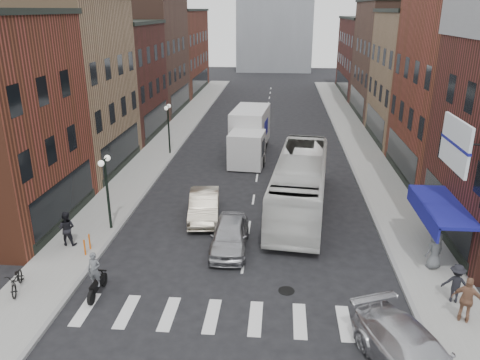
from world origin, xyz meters
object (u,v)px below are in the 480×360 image
at_px(box_truck, 249,135).
at_px(sedan_left_far, 204,206).
at_px(bike_rack, 87,244).
at_px(transit_bus, 300,183).
at_px(ped_right_a, 456,283).
at_px(parked_bicycle, 17,280).
at_px(ped_right_c, 435,250).
at_px(ped_right_b, 467,300).
at_px(billboard_sign, 457,146).
at_px(streetlamp_near, 106,180).
at_px(ped_left_solo, 67,228).
at_px(streetlamp_far, 168,120).
at_px(curb_car, 414,357).
at_px(motorcycle_rider, 95,276).
at_px(sedan_left_near, 230,235).

xyz_separation_m(box_truck, sedan_left_far, (-1.73, -12.12, -1.05)).
distance_m(bike_rack, box_truck, 18.15).
height_order(transit_bus, ped_right_a, transit_bus).
distance_m(parked_bicycle, ped_right_c, 18.20).
bearing_deg(ped_right_a, parked_bicycle, 19.10).
bearing_deg(ped_right_b, billboard_sign, -63.53).
height_order(streetlamp_near, ped_left_solo, streetlamp_near).
bearing_deg(streetlamp_far, ped_right_a, -50.24).
bearing_deg(streetlamp_far, ped_right_c, -46.23).
distance_m(streetlamp_near, sedan_left_far, 5.60).
xyz_separation_m(streetlamp_near, bike_rack, (-0.20, -2.70, -2.36)).
bearing_deg(parked_bicycle, bike_rack, 46.27).
bearing_deg(streetlamp_near, ped_right_a, -18.41).
distance_m(box_truck, parked_bicycle, 21.93).
distance_m(billboard_sign, box_truck, 20.47).
relative_size(curb_car, ped_right_c, 2.94).
relative_size(ped_left_solo, ped_right_c, 1.00).
relative_size(motorcycle_rider, ped_right_b, 1.08).
distance_m(billboard_sign, streetlamp_near, 16.68).
bearing_deg(streetlamp_far, bike_rack, -90.69).
height_order(sedan_left_far, parked_bicycle, sedan_left_far).
bearing_deg(parked_bicycle, streetlamp_far, 66.36).
relative_size(billboard_sign, sedan_left_near, 0.83).
distance_m(sedan_left_near, parked_bicycle, 9.60).
xyz_separation_m(sedan_left_near, ped_right_a, (9.51, -3.83, 0.22)).
xyz_separation_m(motorcycle_rider, ped_left_solo, (-3.01, 3.98, 0.10)).
bearing_deg(transit_bus, box_truck, 115.56).
height_order(sedan_left_far, ped_right_b, ped_right_b).
height_order(streetlamp_near, ped_right_b, streetlamp_near).
xyz_separation_m(ped_right_b, ped_right_c, (-0.01, 3.90, -0.04)).
relative_size(transit_bus, parked_bicycle, 6.56).
distance_m(ped_left_solo, ped_right_b, 18.12).
distance_m(sedan_left_near, ped_right_b, 10.76).
distance_m(motorcycle_rider, ped_right_a, 14.58).
distance_m(motorcycle_rider, sedan_left_far, 8.64).
bearing_deg(billboard_sign, bike_rack, 177.17).
distance_m(streetlamp_near, streetlamp_far, 14.00).
xyz_separation_m(transit_bus, ped_left_solo, (-11.67, -5.71, -0.63)).
relative_size(motorcycle_rider, ped_right_a, 1.21).
relative_size(box_truck, curb_car, 1.66).
bearing_deg(streetlamp_far, curb_car, -60.31).
height_order(transit_bus, parked_bicycle, transit_bus).
height_order(streetlamp_near, curb_car, streetlamp_near).
relative_size(billboard_sign, streetlamp_far, 0.90).
height_order(bike_rack, motorcycle_rider, motorcycle_rider).
bearing_deg(ped_left_solo, streetlamp_far, -95.91).
bearing_deg(curb_car, bike_rack, 130.89).
bearing_deg(sedan_left_near, sedan_left_far, 116.42).
distance_m(box_truck, sedan_left_far, 12.29).
bearing_deg(motorcycle_rider, bike_rack, 119.20).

